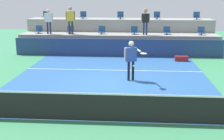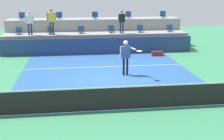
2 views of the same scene
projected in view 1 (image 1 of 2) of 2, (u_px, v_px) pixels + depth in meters
name	position (u px, v px, depth m)	size (l,w,h in m)	color
ground_plane	(109.00, 84.00, 13.00)	(40.00, 40.00, 0.00)	#388456
court_inner_paint	(111.00, 78.00, 13.96)	(9.00, 10.00, 0.01)	#285693
court_service_line	(113.00, 70.00, 15.31)	(9.00, 0.06, 0.00)	white
tennis_net	(98.00, 106.00, 9.01)	(10.48, 0.08, 1.07)	black
sponsor_backboard	(117.00, 48.00, 18.66)	(13.00, 0.16, 1.10)	navy
seating_tier_lower	(118.00, 43.00, 19.90)	(13.00, 1.80, 1.25)	gray
seating_tier_upper	(120.00, 33.00, 21.53)	(13.00, 1.80, 2.10)	gray
stadium_chair_lower_far_left	(39.00, 30.00, 20.01)	(0.44, 0.40, 0.52)	#2D2D33
stadium_chair_lower_left	(70.00, 30.00, 19.86)	(0.44, 0.40, 0.52)	#2D2D33
stadium_chair_lower_mid_left	(102.00, 31.00, 19.71)	(0.44, 0.40, 0.52)	#2D2D33
stadium_chair_lower_mid_right	(134.00, 31.00, 19.55)	(0.44, 0.40, 0.52)	#2D2D33
stadium_chair_lower_right	(167.00, 31.00, 19.40)	(0.44, 0.40, 0.52)	#2D2D33
stadium_chair_lower_far_right	(201.00, 31.00, 19.24)	(0.44, 0.40, 0.52)	#2D2D33
stadium_chair_upper_far_left	(46.00, 15.00, 21.55)	(0.44, 0.40, 0.52)	#2D2D33
stadium_chair_upper_left	(83.00, 16.00, 21.35)	(0.44, 0.40, 0.52)	#2D2D33
stadium_chair_upper_center	(120.00, 16.00, 21.15)	(0.44, 0.40, 0.52)	#2D2D33
stadium_chair_upper_right	(157.00, 16.00, 20.97)	(0.44, 0.40, 0.52)	#2D2D33
stadium_chair_upper_far_right	(197.00, 16.00, 20.77)	(0.44, 0.40, 0.52)	#2D2D33
tennis_player	(131.00, 56.00, 13.21)	(1.00, 1.17, 1.80)	black
spectator_in_white	(49.00, 19.00, 19.40)	(0.57, 0.26, 1.61)	navy
spectator_in_grey	(70.00, 18.00, 19.27)	(0.62, 0.27, 1.78)	#2D2D33
spectator_with_hat	(145.00, 19.00, 18.93)	(0.57, 0.45, 1.68)	navy
tennis_ball	(134.00, 66.00, 12.00)	(0.07, 0.07, 0.07)	#CCE033
equipment_bag	(181.00, 59.00, 17.38)	(0.76, 0.28, 0.30)	maroon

